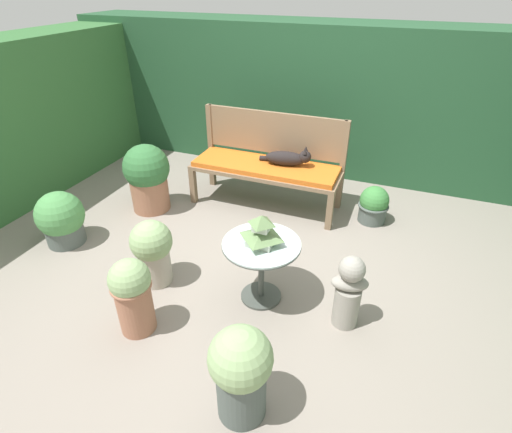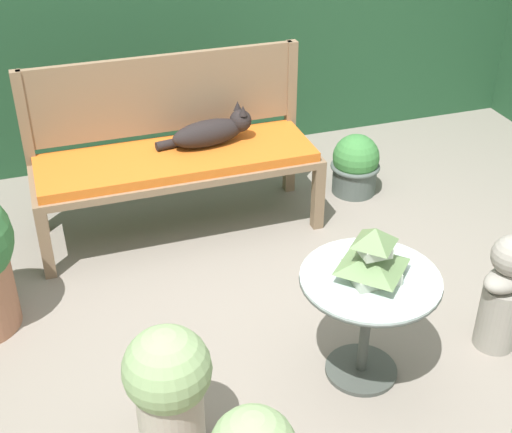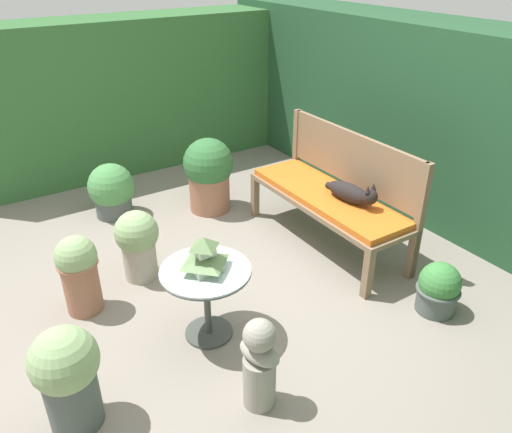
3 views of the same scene
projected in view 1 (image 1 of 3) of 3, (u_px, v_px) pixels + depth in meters
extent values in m
plane|color=gray|center=(251.00, 258.00, 3.55)|extent=(30.00, 30.00, 0.00)
cube|color=#234C2D|center=(320.00, 97.00, 4.93)|extent=(6.40, 0.80, 1.71)
cube|color=#336633|center=(1.00, 126.00, 4.13)|extent=(0.70, 3.50, 1.63)
cube|color=#7F664C|center=(193.00, 186.00, 4.33)|extent=(0.06, 0.06, 0.39)
cube|color=#7F664C|center=(330.00, 212.00, 3.87)|extent=(0.06, 0.06, 0.39)
cube|color=#7F664C|center=(212.00, 169.00, 4.70)|extent=(0.06, 0.06, 0.39)
cube|color=#7F664C|center=(339.00, 191.00, 4.23)|extent=(0.06, 0.06, 0.39)
cube|color=#7F664C|center=(266.00, 170.00, 4.17)|extent=(1.56, 0.52, 0.04)
cube|color=orange|center=(266.00, 166.00, 4.15)|extent=(1.50, 0.48, 0.05)
cube|color=#7F664C|center=(211.00, 146.00, 4.56)|extent=(0.06, 0.06, 0.95)
cube|color=#7F664C|center=(343.00, 166.00, 4.09)|extent=(0.06, 0.06, 0.95)
cube|color=#7F664C|center=(274.00, 133.00, 4.19)|extent=(1.50, 0.04, 0.44)
ellipsoid|color=black|center=(285.00, 158.00, 4.07)|extent=(0.43, 0.21, 0.15)
sphere|color=black|center=(305.00, 157.00, 4.02)|extent=(0.13, 0.13, 0.13)
cone|color=black|center=(306.00, 149.00, 4.01)|extent=(0.05, 0.05, 0.06)
cone|color=black|center=(305.00, 151.00, 3.95)|extent=(0.05, 0.05, 0.06)
cylinder|color=black|center=(270.00, 159.00, 4.18)|extent=(0.23, 0.08, 0.05)
cylinder|color=#424742|center=(261.00, 296.00, 3.13)|extent=(0.32, 0.32, 0.02)
cylinder|color=#424742|center=(261.00, 272.00, 3.00)|extent=(0.04, 0.04, 0.50)
cylinder|color=silver|center=(261.00, 244.00, 2.87)|extent=(0.57, 0.57, 0.01)
torus|color=#424742|center=(261.00, 245.00, 2.88)|extent=(0.58, 0.58, 0.02)
cube|color=#B2BCA8|center=(262.00, 240.00, 2.85)|extent=(0.18, 0.18, 0.05)
pyramid|color=#668451|center=(262.00, 233.00, 2.82)|extent=(0.25, 0.25, 0.07)
cube|color=#B2BCA8|center=(262.00, 227.00, 2.79)|extent=(0.11, 0.11, 0.05)
pyramid|color=#668451|center=(262.00, 220.00, 2.76)|extent=(0.15, 0.15, 0.07)
cylinder|color=gray|center=(346.00, 306.00, 2.83)|extent=(0.18, 0.18, 0.32)
ellipsoid|color=gray|center=(350.00, 283.00, 2.72)|extent=(0.28, 0.21, 0.10)
sphere|color=gray|center=(352.00, 269.00, 2.65)|extent=(0.18, 0.18, 0.18)
cylinder|color=#9E664C|center=(150.00, 192.00, 4.21)|extent=(0.39, 0.39, 0.40)
torus|color=#9E664C|center=(147.00, 176.00, 4.11)|extent=(0.42, 0.42, 0.03)
sphere|color=#336B38|center=(146.00, 167.00, 4.06)|extent=(0.47, 0.47, 0.47)
cylinder|color=#4C5651|center=(65.00, 232.00, 3.71)|extent=(0.34, 0.34, 0.23)
torus|color=#4C5651|center=(62.00, 223.00, 3.66)|extent=(0.37, 0.37, 0.03)
sphere|color=#4C8E4C|center=(60.00, 214.00, 3.62)|extent=(0.43, 0.43, 0.43)
cylinder|color=#4C5651|center=(372.00, 213.00, 4.04)|extent=(0.27, 0.27, 0.19)
torus|color=#4C5651|center=(373.00, 206.00, 4.00)|extent=(0.31, 0.31, 0.03)
sphere|color=#3D7F3D|center=(374.00, 200.00, 3.97)|extent=(0.29, 0.29, 0.29)
cylinder|color=#9E664C|center=(135.00, 307.00, 2.76)|extent=(0.25, 0.25, 0.40)
torus|color=#9E664C|center=(131.00, 286.00, 2.67)|extent=(0.28, 0.28, 0.03)
sphere|color=#89A870|center=(129.00, 279.00, 2.63)|extent=(0.28, 0.28, 0.28)
cylinder|color=#4C5651|center=(241.00, 388.00, 2.23)|extent=(0.28, 0.28, 0.38)
torus|color=#4C5651|center=(241.00, 367.00, 2.13)|extent=(0.31, 0.31, 0.03)
sphere|color=#89A870|center=(240.00, 358.00, 2.09)|extent=(0.35, 0.35, 0.35)
cylinder|color=#ADA393|center=(155.00, 264.00, 3.22)|extent=(0.26, 0.26, 0.34)
torus|color=#ADA393|center=(152.00, 248.00, 3.13)|extent=(0.29, 0.29, 0.03)
sphere|color=#89A870|center=(151.00, 241.00, 3.10)|extent=(0.33, 0.33, 0.33)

